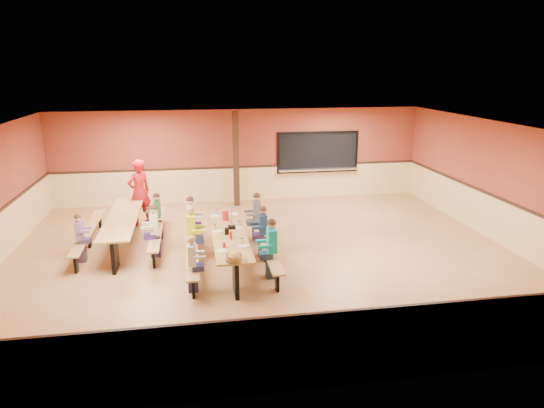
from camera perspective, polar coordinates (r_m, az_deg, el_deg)
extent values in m
plane|color=#976339|center=(11.56, -0.96, -6.04)|extent=(12.00, 12.00, 0.00)
cube|color=brown|center=(15.93, -3.75, 5.69)|extent=(12.00, 0.04, 3.00)
cube|color=brown|center=(6.47, 5.84, -10.02)|extent=(12.00, 0.04, 3.00)
cube|color=brown|center=(13.35, 25.39, 2.16)|extent=(0.04, 10.00, 3.00)
cube|color=white|center=(10.80, -1.04, 8.89)|extent=(12.00, 10.00, 0.04)
cube|color=black|center=(16.36, 5.40, 6.10)|extent=(2.60, 0.06, 1.20)
cube|color=silver|center=(16.38, 5.43, 4.08)|extent=(2.70, 0.28, 0.06)
cube|color=black|center=(15.32, -4.25, 5.27)|extent=(0.18, 0.18, 3.00)
cube|color=#AA8243|center=(10.88, -5.12, -3.47)|extent=(0.75, 3.60, 0.04)
cube|color=black|center=(9.59, -4.29, -8.60)|extent=(0.08, 0.60, 0.70)
cube|color=black|center=(12.47, -5.67, -2.74)|extent=(0.08, 0.60, 0.70)
cube|color=#AA8243|center=(10.96, -9.40, -5.10)|extent=(0.26, 3.60, 0.04)
cube|color=black|center=(11.04, -9.35, -6.19)|extent=(0.06, 0.18, 0.41)
cube|color=#AA8243|center=(11.07, -0.81, -4.65)|extent=(0.26, 3.60, 0.04)
cube|color=black|center=(11.15, -0.81, -5.73)|extent=(0.06, 0.18, 0.41)
cube|color=#AA8243|center=(12.51, -17.20, -1.55)|extent=(0.75, 3.60, 0.04)
cube|color=black|center=(11.18, -18.00, -5.71)|extent=(0.08, 0.60, 0.70)
cube|color=black|center=(14.09, -16.33, -1.11)|extent=(0.08, 0.60, 0.70)
cube|color=#AA8243|center=(12.74, -20.78, -2.94)|extent=(0.26, 3.60, 0.04)
cube|color=black|center=(12.81, -20.68, -3.89)|extent=(0.06, 0.18, 0.41)
cube|color=#AA8243|center=(12.51, -13.35, -2.64)|extent=(0.26, 3.60, 0.04)
cube|color=black|center=(12.58, -13.29, -3.61)|extent=(0.06, 0.18, 0.41)
imported|color=red|center=(14.02, -15.34, 1.35)|extent=(0.81, 0.75, 1.86)
cylinder|color=red|center=(11.72, -5.48, -1.38)|extent=(0.16, 0.16, 0.22)
cube|color=black|center=(10.77, -5.32, -3.21)|extent=(0.10, 0.14, 0.13)
cylinder|color=yellow|center=(10.54, -4.93, -3.51)|extent=(0.06, 0.06, 0.17)
cylinder|color=#B2140F|center=(10.44, -4.87, -3.71)|extent=(0.06, 0.06, 0.17)
cube|color=black|center=(11.13, -4.77, -2.74)|extent=(0.16, 0.16, 0.06)
cube|color=#AA8243|center=(11.05, -4.81, -1.36)|extent=(0.02, 0.09, 0.50)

